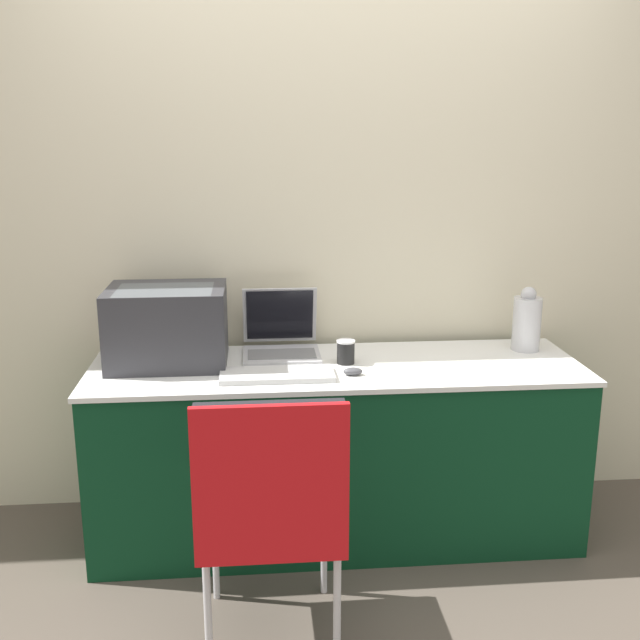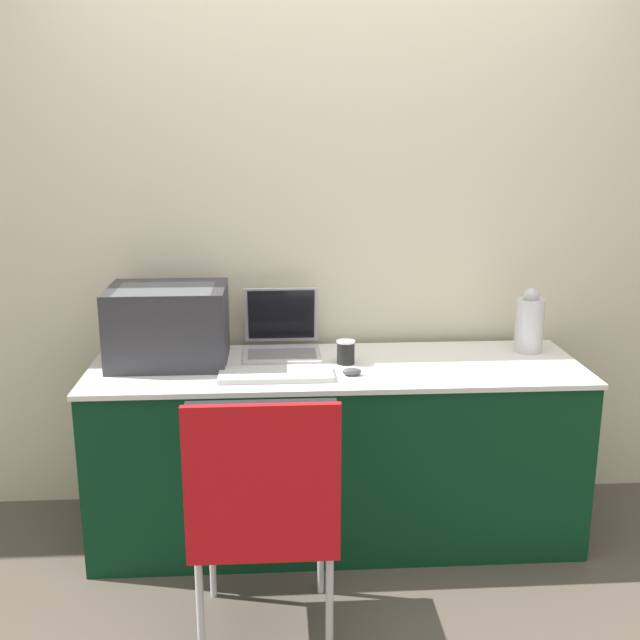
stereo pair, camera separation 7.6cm
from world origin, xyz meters
TOP-DOWN VIEW (x-y plane):
  - ground_plane at (0.00, 0.00)m, footprint 14.00×14.00m
  - wall_back at (0.00, 0.67)m, footprint 8.00×0.05m
  - table at (0.00, 0.30)m, footprint 1.97×0.61m
  - printer at (-0.67, 0.38)m, footprint 0.47×0.36m
  - laptop_left at (-0.22, 0.47)m, footprint 0.32×0.33m
  - external_keyboard at (-0.24, 0.16)m, footprint 0.44×0.18m
  - coffee_cup at (0.04, 0.31)m, footprint 0.07×0.07m
  - mouse at (0.05, 0.16)m, footprint 0.07×0.04m
  - metal_pitcher at (0.83, 0.44)m, footprint 0.12×0.12m
  - chair at (-0.29, -0.48)m, footprint 0.45×0.49m

SIDE VIEW (x-z plane):
  - ground_plane at x=0.00m, z-range 0.00..0.00m
  - table at x=0.00m, z-range 0.00..0.74m
  - chair at x=-0.29m, z-range 0.11..1.03m
  - external_keyboard at x=-0.24m, z-range 0.74..0.76m
  - mouse at x=0.05m, z-range 0.74..0.77m
  - coffee_cup at x=0.04m, z-range 0.74..0.84m
  - laptop_left at x=-0.22m, z-range 0.67..0.93m
  - metal_pitcher at x=0.83m, z-range 0.73..1.01m
  - printer at x=-0.67m, z-range 0.76..1.07m
  - wall_back at x=0.00m, z-range 0.00..2.60m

